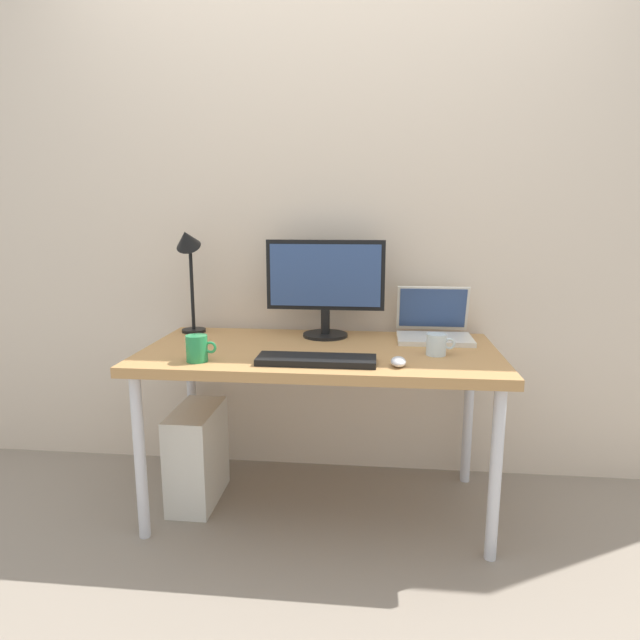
% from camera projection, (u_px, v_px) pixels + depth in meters
% --- Properties ---
extents(ground_plane, '(6.00, 6.00, 0.00)m').
position_uv_depth(ground_plane, '(320.00, 506.00, 2.34)').
color(ground_plane, gray).
extents(back_wall, '(4.40, 0.04, 2.60)m').
position_uv_depth(back_wall, '(329.00, 202.00, 2.50)').
color(back_wall, beige).
rests_on(back_wall, ground_plane).
extents(desk, '(1.44, 0.71, 0.70)m').
position_uv_depth(desk, '(320.00, 363.00, 2.22)').
color(desk, '#B7844C').
rests_on(desk, ground_plane).
extents(monitor, '(0.52, 0.20, 0.43)m').
position_uv_depth(monitor, '(325.00, 282.00, 2.38)').
color(monitor, black).
rests_on(monitor, desk).
extents(laptop, '(0.32, 0.28, 0.22)m').
position_uv_depth(laptop, '(434.00, 326.00, 2.39)').
color(laptop, silver).
rests_on(laptop, desk).
extents(desk_lamp, '(0.11, 0.16, 0.50)m').
position_uv_depth(desk_lamp, '(188.00, 256.00, 2.42)').
color(desk_lamp, black).
rests_on(desk_lamp, desk).
extents(keyboard, '(0.44, 0.14, 0.02)m').
position_uv_depth(keyboard, '(316.00, 360.00, 1.99)').
color(keyboard, black).
rests_on(keyboard, desk).
extents(mouse, '(0.06, 0.09, 0.03)m').
position_uv_depth(mouse, '(398.00, 362.00, 1.95)').
color(mouse, silver).
rests_on(mouse, desk).
extents(coffee_mug, '(0.12, 0.08, 0.10)m').
position_uv_depth(coffee_mug, '(197.00, 348.00, 2.01)').
color(coffee_mug, '#268C4C').
rests_on(coffee_mug, desk).
extents(glass_cup, '(0.11, 0.08, 0.08)m').
position_uv_depth(glass_cup, '(437.00, 344.00, 2.10)').
color(glass_cup, silver).
rests_on(glass_cup, desk).
extents(computer_tower, '(0.18, 0.36, 0.42)m').
position_uv_depth(computer_tower, '(198.00, 455.00, 2.36)').
color(computer_tower, silver).
rests_on(computer_tower, ground_plane).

